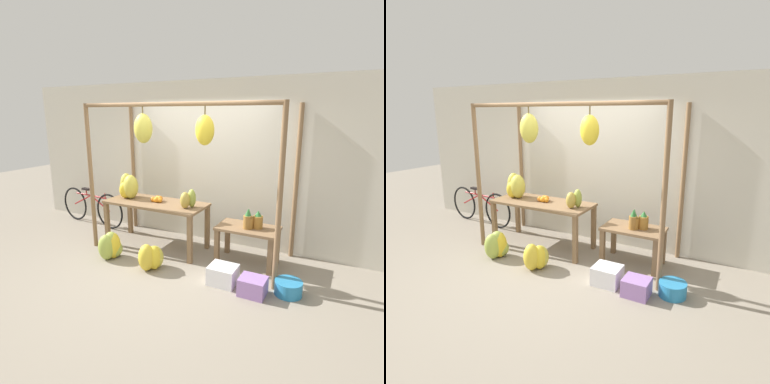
% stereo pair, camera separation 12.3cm
% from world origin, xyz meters
% --- Properties ---
extents(ground_plane, '(20.00, 20.00, 0.00)m').
position_xyz_m(ground_plane, '(0.00, 0.00, 0.00)').
color(ground_plane, gray).
extents(shop_wall_back, '(8.00, 0.08, 2.80)m').
position_xyz_m(shop_wall_back, '(0.00, 1.39, 1.40)').
color(shop_wall_back, beige).
rests_on(shop_wall_back, ground_plane).
extents(stall_awning, '(3.17, 1.29, 2.40)m').
position_xyz_m(stall_awning, '(-0.01, 0.41, 1.71)').
color(stall_awning, brown).
rests_on(stall_awning, ground_plane).
extents(display_table_main, '(1.72, 0.73, 0.80)m').
position_xyz_m(display_table_main, '(-0.59, 0.64, 0.69)').
color(display_table_main, brown).
rests_on(display_table_main, ground_plane).
extents(display_table_side, '(0.91, 0.54, 0.58)m').
position_xyz_m(display_table_side, '(1.00, 0.73, 0.46)').
color(display_table_side, brown).
rests_on(display_table_side, ground_plane).
extents(banana_pile_on_table, '(0.44, 0.38, 0.43)m').
position_xyz_m(banana_pile_on_table, '(-1.17, 0.65, 0.99)').
color(banana_pile_on_table, gold).
rests_on(banana_pile_on_table, display_table_main).
extents(orange_pile, '(0.21, 0.20, 0.10)m').
position_xyz_m(orange_pile, '(-0.57, 0.66, 0.84)').
color(orange_pile, orange).
rests_on(orange_pile, display_table_main).
extents(pineapple_cluster, '(0.28, 0.23, 0.30)m').
position_xyz_m(pineapple_cluster, '(1.04, 0.70, 0.71)').
color(pineapple_cluster, '#A3702D').
rests_on(pineapple_cluster, display_table_side).
extents(banana_pile_ground_left, '(0.40, 0.46, 0.44)m').
position_xyz_m(banana_pile_ground_left, '(-0.97, -0.09, 0.20)').
color(banana_pile_ground_left, yellow).
rests_on(banana_pile_ground_left, ground_plane).
extents(banana_pile_ground_right, '(0.39, 0.47, 0.40)m').
position_xyz_m(banana_pile_ground_right, '(-0.19, -0.11, 0.19)').
color(banana_pile_ground_right, yellow).
rests_on(banana_pile_ground_right, ground_plane).
extents(fruit_crate_white, '(0.37, 0.32, 0.25)m').
position_xyz_m(fruit_crate_white, '(0.90, -0.01, 0.13)').
color(fruit_crate_white, silver).
rests_on(fruit_crate_white, ground_plane).
extents(blue_bucket, '(0.35, 0.35, 0.19)m').
position_xyz_m(blue_bucket, '(1.74, 0.11, 0.09)').
color(blue_bucket, teal).
rests_on(blue_bucket, ground_plane).
extents(parked_bicycle, '(1.76, 0.21, 0.75)m').
position_xyz_m(parked_bicycle, '(-2.43, 0.99, 0.37)').
color(parked_bicycle, black).
rests_on(parked_bicycle, ground_plane).
extents(papaya_pile, '(0.25, 0.30, 0.29)m').
position_xyz_m(papaya_pile, '(0.05, 0.59, 0.93)').
color(papaya_pile, '#B2993D').
rests_on(papaya_pile, display_table_main).
extents(fruit_crate_purple, '(0.33, 0.29, 0.23)m').
position_xyz_m(fruit_crate_purple, '(1.34, -0.10, 0.11)').
color(fruit_crate_purple, '#9970B7').
rests_on(fruit_crate_purple, ground_plane).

